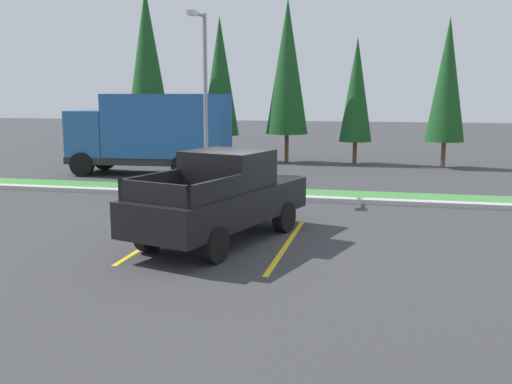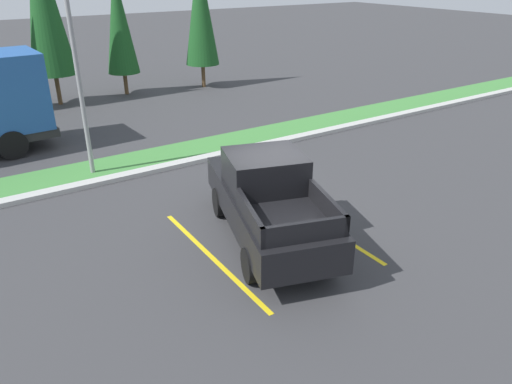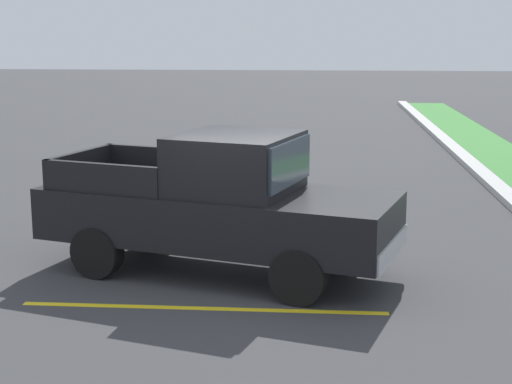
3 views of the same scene
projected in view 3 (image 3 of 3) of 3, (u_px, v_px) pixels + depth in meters
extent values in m
plane|color=#38383A|center=(250.00, 284.00, 11.10)|extent=(120.00, 120.00, 0.00)
cube|color=yellow|center=(230.00, 244.00, 13.16)|extent=(0.12, 4.80, 0.01)
cube|color=yellow|center=(203.00, 308.00, 10.14)|extent=(0.12, 4.80, 0.01)
cylinder|color=black|center=(334.00, 244.00, 11.79)|extent=(0.49, 0.81, 0.76)
cylinder|color=black|center=(299.00, 276.00, 10.24)|extent=(0.49, 0.81, 0.76)
cylinder|color=black|center=(154.00, 225.00, 12.91)|extent=(0.49, 0.81, 0.76)
cylinder|color=black|center=(97.00, 252.00, 11.36)|extent=(0.49, 0.81, 0.76)
cube|color=black|center=(218.00, 215.00, 11.47)|extent=(3.34, 5.53, 0.76)
cube|color=black|center=(236.00, 163.00, 11.20)|extent=(2.15, 2.05, 0.84)
cube|color=#2D3842|center=(290.00, 163.00, 10.89)|extent=(1.57, 0.53, 0.63)
cube|color=black|center=(158.00, 160.00, 12.65)|extent=(0.65, 1.85, 0.44)
cube|color=black|center=(100.00, 179.00, 11.10)|extent=(0.65, 1.85, 0.44)
cube|color=black|center=(81.00, 165.00, 12.20)|extent=(1.75, 0.62, 0.44)
cube|color=silver|center=(388.00, 248.00, 10.60)|extent=(1.77, 0.68, 0.28)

